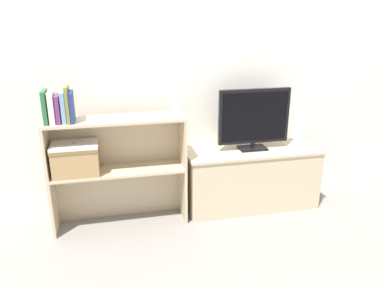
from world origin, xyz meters
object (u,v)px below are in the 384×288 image
(book_ivory, at_px, (52,108))
(book_skyblue, at_px, (64,107))
(book_navy, at_px, (72,107))
(book_plum, at_px, (58,109))
(tv, at_px, (254,118))
(book_olive, at_px, (68,104))
(baby_monitor, at_px, (175,108))
(tv_stand, at_px, (251,177))
(book_forest, at_px, (45,107))
(laptop, at_px, (74,145))
(storage_basket_left, at_px, (76,158))

(book_ivory, xyz_separation_m, book_skyblue, (0.07, 0.00, -0.00))
(book_navy, bearing_deg, book_plum, 180.00)
(tv, xyz_separation_m, book_ivory, (-1.47, -0.09, 0.18))
(book_plum, relative_size, book_olive, 0.77)
(tv, height_order, baby_monitor, tv)
(tv_stand, xyz_separation_m, book_forest, (-1.51, -0.09, 0.69))
(book_plum, distance_m, book_navy, 0.09)
(book_ivory, bearing_deg, tv, 3.52)
(tv_stand, distance_m, tv, 0.51)
(book_forest, relative_size, book_olive, 0.91)
(book_ivory, bearing_deg, laptop, 8.79)
(book_navy, xyz_separation_m, laptop, (-0.01, 0.02, -0.27))
(storage_basket_left, bearing_deg, book_ivory, -171.21)
(tv_stand, xyz_separation_m, laptop, (-1.36, -0.07, 0.41))
(book_navy, distance_m, laptop, 0.27)
(book_skyblue, xyz_separation_m, book_olive, (0.03, 0.00, 0.02))
(book_skyblue, xyz_separation_m, baby_monitor, (0.76, 0.03, -0.06))
(book_olive, xyz_separation_m, book_navy, (0.02, 0.00, -0.02))
(tv_stand, bearing_deg, book_forest, -176.51)
(book_olive, bearing_deg, tv_stand, 3.85)
(tv, xyz_separation_m, book_forest, (-1.51, -0.09, 0.19))
(tv_stand, height_order, baby_monitor, baby_monitor)
(laptop, bearing_deg, book_navy, -53.20)
(laptop, bearing_deg, tv, 3.07)
(tv_stand, bearing_deg, tv, -90.00)
(baby_monitor, height_order, laptop, baby_monitor)
(book_plum, height_order, laptop, book_plum)
(book_ivory, relative_size, storage_basket_left, 0.65)
(book_ivory, bearing_deg, book_plum, 0.00)
(book_olive, bearing_deg, book_plum, 180.00)
(book_ivory, distance_m, book_olive, 0.10)
(book_navy, bearing_deg, book_forest, 180.00)
(tv, relative_size, book_olive, 2.34)
(baby_monitor, bearing_deg, book_ivory, -177.76)
(book_skyblue, xyz_separation_m, laptop, (0.04, 0.02, -0.27))
(tv_stand, bearing_deg, book_plum, -176.32)
(tv_stand, relative_size, baby_monitor, 8.58)
(book_forest, height_order, book_olive, book_olive)
(book_skyblue, bearing_deg, laptop, 24.07)
(book_olive, distance_m, book_navy, 0.03)
(tv_stand, height_order, book_navy, book_navy)
(book_olive, height_order, book_navy, book_olive)
(book_forest, relative_size, storage_basket_left, 0.69)
(tv, height_order, book_skyblue, book_skyblue)
(tv, bearing_deg, baby_monitor, -174.79)
(book_ivory, height_order, laptop, book_ivory)
(tv, relative_size, book_skyblue, 2.75)
(tv_stand, height_order, storage_basket_left, storage_basket_left)
(book_skyblue, xyz_separation_m, storage_basket_left, (0.04, 0.02, -0.38))
(tv_stand, bearing_deg, book_ivory, -176.42)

